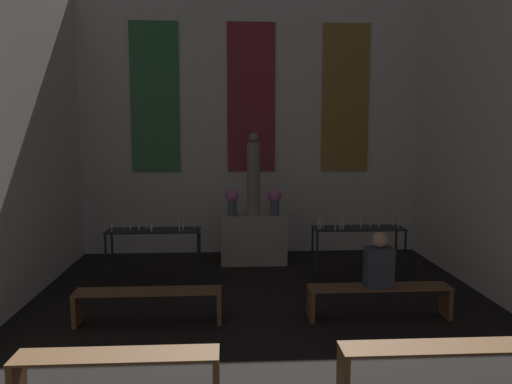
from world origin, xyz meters
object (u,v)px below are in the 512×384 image
at_px(pew_third_right, 437,358).
at_px(statue, 254,177).
at_px(flower_vase_right, 275,200).
at_px(pew_third_left, 117,366).
at_px(flower_vase_left, 232,200).
at_px(altar, 254,239).
at_px(pew_back_right, 379,295).
at_px(candle_rack_right, 358,233).
at_px(person_seated, 379,262).
at_px(pew_back_left, 148,299).
at_px(candle_rack_left, 154,236).

bearing_deg(pew_third_right, statue, 107.70).
height_order(flower_vase_right, pew_third_left, flower_vase_right).
relative_size(flower_vase_left, pew_third_right, 0.26).
distance_m(altar, flower_vase_right, 0.86).
bearing_deg(flower_vase_right, pew_back_right, -68.89).
distance_m(candle_rack_right, pew_third_right, 3.68).
bearing_deg(statue, person_seated, -62.63).
distance_m(flower_vase_left, pew_back_right, 3.62).
height_order(candle_rack_right, pew_back_left, candle_rack_right).
relative_size(candle_rack_left, candle_rack_right, 1.00).
height_order(flower_vase_right, pew_third_right, flower_vase_right).
xyz_separation_m(altar, pew_third_left, (-1.53, -4.80, -0.14)).
bearing_deg(pew_back_right, flower_vase_right, 111.11).
relative_size(statue, pew_back_right, 0.81).
height_order(flower_vase_right, pew_back_left, flower_vase_right).
height_order(flower_vase_right, person_seated, flower_vase_right).
relative_size(candle_rack_right, pew_third_right, 0.80).
height_order(candle_rack_right, pew_third_right, candle_rack_right).
xyz_separation_m(altar, candle_rack_right, (1.70, -1.15, 0.33)).
bearing_deg(flower_vase_left, flower_vase_right, 0.00).
relative_size(pew_third_right, person_seated, 2.58).
relative_size(flower_vase_right, person_seated, 0.67).
distance_m(pew_third_left, pew_back_left, 1.87).
xyz_separation_m(pew_third_right, pew_back_left, (-3.06, 1.87, 0.00)).
xyz_separation_m(altar, pew_third_right, (1.53, -4.80, -0.14)).
distance_m(flower_vase_left, pew_third_right, 5.25).
bearing_deg(pew_back_right, pew_back_left, 180.00).
bearing_deg(candle_rack_right, pew_third_right, -92.68).
bearing_deg(person_seated, flower_vase_left, 123.21).
distance_m(statue, candle_rack_right, 2.23).
bearing_deg(flower_vase_right, pew_third_left, -111.94).
bearing_deg(pew_back_left, pew_third_right, -31.39).
relative_size(pew_third_left, pew_back_right, 1.00).
bearing_deg(pew_back_right, pew_third_right, -90.00).
bearing_deg(pew_third_right, candle_rack_left, 131.56).
bearing_deg(candle_rack_right, pew_back_left, -151.15).
bearing_deg(flower_vase_right, person_seated, -69.15).
bearing_deg(pew_back_right, statue, 117.61).
relative_size(pew_third_left, person_seated, 2.58).
bearing_deg(statue, candle_rack_right, -33.97).
bearing_deg(candle_rack_left, pew_back_left, -84.38).
bearing_deg(pew_third_right, altar, 107.70).
relative_size(statue, candle_rack_left, 1.01).
bearing_deg(candle_rack_left, pew_third_right, -48.44).
bearing_deg(person_seated, pew_third_left, -148.48).
height_order(flower_vase_left, pew_back_right, flower_vase_left).
xyz_separation_m(candle_rack_left, pew_third_right, (3.24, -3.65, -0.47)).
distance_m(statue, pew_third_right, 5.21).
bearing_deg(candle_rack_right, altar, 146.03).
height_order(pew_back_left, person_seated, person_seated).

